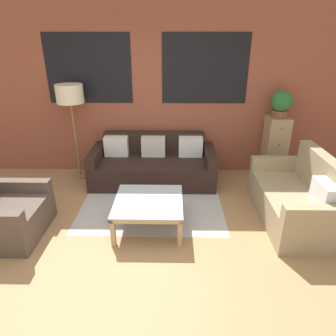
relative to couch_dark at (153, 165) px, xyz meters
The scene contains 10 objects.
ground_plane 1.98m from the couch_dark, 92.99° to the right, with size 16.00×16.00×0.00m, color #AD7F51.
wall_back_brick 1.23m from the couch_dark, 101.89° to the left, with size 8.40×0.09×2.80m.
rug 0.81m from the couch_dark, 87.99° to the right, with size 2.06×1.68×0.00m.
couch_dark is the anchor object (origin of this frame).
settee_vintage 2.30m from the couch_dark, 30.40° to the right, with size 0.80×1.56×0.92m.
armchair_corner 2.32m from the couch_dark, 138.17° to the right, with size 0.80×0.93×0.84m.
coffee_table 1.36m from the couch_dark, 88.88° to the right, with size 0.86×0.86×0.39m.
floor_lamp 1.73m from the couch_dark, behind, with size 0.43×0.43×1.60m.
drawer_cabinet 2.10m from the couch_dark, ahead, with size 0.35×0.42×1.07m.
potted_plant 2.32m from the couch_dark, ahead, with size 0.34×0.34×0.43m.
Camera 1 is at (0.43, -2.69, 2.31)m, focal length 32.00 mm.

